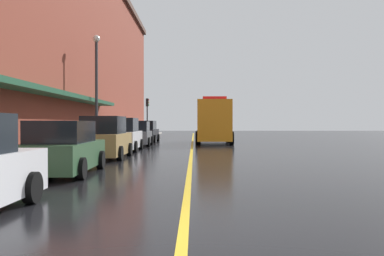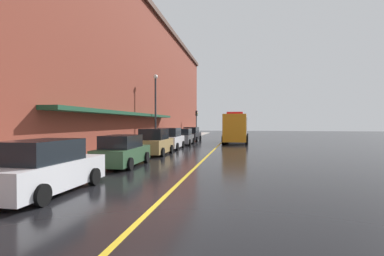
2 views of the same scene
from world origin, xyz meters
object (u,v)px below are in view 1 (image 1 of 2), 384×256
Objects in this scene: parked_car_2 at (105,139)px; street_lamp_left at (96,78)px; traffic_light_near at (147,110)px; parking_meter_1 at (119,131)px; utility_truck at (214,122)px; parking_meter_0 at (119,131)px; parked_car_1 at (63,149)px; parking_meter_2 at (112,131)px; parked_car_3 at (122,136)px; parked_car_4 at (137,134)px; parked_car_5 at (146,132)px.

parked_car_2 is 0.59× the size of street_lamp_left.
street_lamp_left is at bearing -91.72° from traffic_light_near.
utility_truck is at bearing 23.47° from parking_meter_1.
parked_car_1 is at bearing -85.44° from parking_meter_0.
utility_truck is at bearing 38.30° from parking_meter_2.
parked_car_1 is 3.44× the size of parking_meter_0.
parked_car_1 is 13.41m from street_lamp_left.
parking_meter_0 is at bearing 7.35° from parked_car_2.
parked_car_3 is 1.01× the size of parked_car_4.
parking_meter_0 and parking_meter_2 have the same top height.
parked_car_1 is 1.07× the size of parked_car_3.
parked_car_1 is at bearing 179.87° from parked_car_3.
parked_car_5 is at bearing -1.59° from parked_car_1.
parked_car_5 is at bearing -0.46° from parked_car_3.
parked_car_4 is 6.08m from parked_car_5.
street_lamp_left is at bearing -97.73° from parking_meter_1.
street_lamp_left reaches higher than parked_car_5.
parked_car_2 is 11.45m from parking_meter_1.
street_lamp_left is at bearing -107.46° from parking_meter_2.
traffic_light_near is at bearing 89.80° from parking_meter_1.
parked_car_2 is 29.09m from traffic_light_near.
parked_car_3 is 3.21× the size of parking_meter_1.
traffic_light_near is (0.66, 22.04, -1.24)m from street_lamp_left.
traffic_light_near reaches higher than parking_meter_1.
parking_meter_1 is (-1.35, -5.25, 0.22)m from parked_car_5.
parking_meter_0 is (-1.36, 17.07, 0.27)m from parked_car_1.
utility_truck is (5.66, 14.43, 0.80)m from parked_car_2.
parked_car_5 is at bearing 80.16° from parking_meter_2.
parked_car_3 reaches higher than parked_car_5.
parked_car_5 is 6.18m from utility_truck.
utility_truck is at bearing -56.27° from parked_car_4.
parked_car_3 is (-0.04, 10.86, 0.09)m from parked_car_1.
parked_car_2 is at bearing -179.31° from parked_car_3.
parked_car_5 is at bearing -109.21° from utility_truck.
street_lamp_left reaches higher than parked_car_4.
parked_car_2 is 3.09× the size of parking_meter_1.
parked_car_2 reaches higher than parking_meter_1.
parked_car_3 is at bearing -44.82° from street_lamp_left.
parking_meter_2 is at bearing 9.26° from parked_car_2.
parking_meter_0 is 1.00× the size of parking_meter_1.
parked_car_1 is 17.24m from parking_meter_1.
utility_truck is 6.44× the size of parking_meter_2.
utility_truck is at bearing -64.27° from traffic_light_near.
parked_car_2 is at bearing -73.82° from street_lamp_left.
street_lamp_left reaches higher than parked_car_1.
parking_meter_0 is at bearing 167.42° from parked_car_5.
utility_truck is 1.99× the size of traffic_light_near.
parked_car_5 is at bearing 78.62° from street_lamp_left.
parked_car_5 is 12.65m from traffic_light_near.
traffic_light_near is at bearing 7.44° from parked_car_5.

